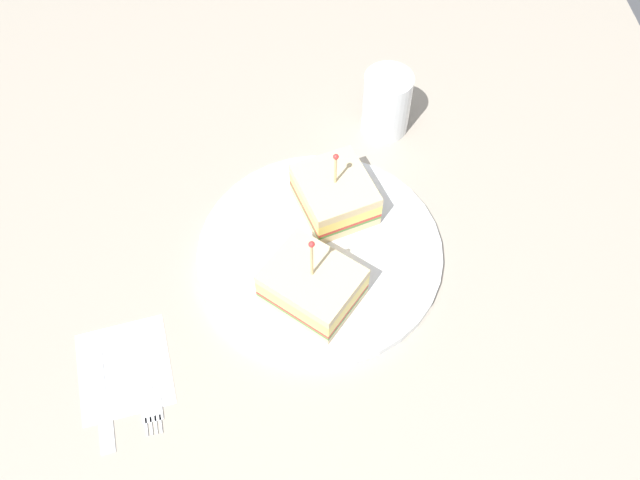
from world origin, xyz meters
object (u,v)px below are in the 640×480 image
Objects in this scene: sandwich_half_front at (312,285)px; drink_glass at (386,106)px; sandwich_half_back at (335,194)px; knife at (104,403)px; plate at (320,252)px; fork at (150,394)px; napkin at (124,368)px.

sandwich_half_front reaches higher than drink_glass.
knife is (26.87, 23.61, -3.62)cm from sandwich_half_back.
plate is at bearing 69.98° from sandwich_half_back.
sandwich_half_back is 0.93× the size of knife.
drink_glass reaches higher than fork.
sandwich_half_back is 1.06× the size of napkin.
drink_glass is 47.92cm from napkin.
napkin is (25.07, 19.71, -3.72)cm from sandwich_half_back.
drink_glass reaches higher than plate.
plate is 2.38× the size of knife.
sandwich_half_front is 1.11× the size of sandwich_half_back.
napkin is at bearing 30.51° from plate.
drink_glass is at bearing -113.57° from sandwich_half_front.
fork is at bearing 46.29° from sandwich_half_back.
sandwich_half_back is 31.97cm from fork.
knife is at bearing 47.31° from drink_glass.
drink_glass is 0.72× the size of knife.
fork is 4.96cm from knife.
sandwich_half_front reaches higher than fork.
sandwich_half_front is at bearing 74.15° from sandwich_half_back.
plate is 7.41cm from sandwich_half_back.
fork is at bearing 133.76° from napkin.
fork is 0.93× the size of knife.
sandwich_half_back reaches higher than drink_glass.
plate reaches higher than napkin.
knife reaches higher than napkin.
knife is at bearing 7.44° from fork.
sandwich_half_front is 1.11× the size of fork.
fork is at bearing 51.10° from drink_glass.
drink_glass is at bearing -134.26° from napkin.
knife is at bearing 35.16° from plate.
drink_glass is 0.78× the size of fork.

